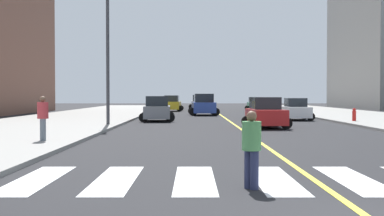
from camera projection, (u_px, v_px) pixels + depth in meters
The scene contains 14 objects.
sidewalk_kerb_west at pixel (21, 129), 27.41m from camera, with size 10.00×120.00×0.15m, color gray.
crosswalk_paint at pixel (315, 180), 11.38m from camera, with size 13.50×4.00×0.01m.
lane_divider_paint at pixel (222, 115), 47.37m from camera, with size 0.16×80.00×0.01m, color yellow.
car_silver_nearest at pixel (200, 103), 66.77m from camera, with size 2.78×4.38×1.94m.
car_red_second at pixel (267, 113), 29.49m from camera, with size 2.64×4.11×1.80m.
car_green_third at pixel (256, 104), 61.86m from camera, with size 2.42×3.81×1.69m.
car_gray_fourth at pixel (158, 109), 36.85m from camera, with size 2.70×4.22×1.85m.
car_white_fifth at pixel (297, 110), 38.66m from camera, with size 2.38×3.80×1.69m.
car_blue_sixth at pixel (205, 105), 47.85m from camera, with size 2.99×4.67×2.05m.
car_yellow_seventh at pixel (173, 104), 59.60m from camera, with size 2.75×4.29×1.88m.
pedestrian_crossing at pixel (253, 146), 10.26m from camera, with size 0.40×0.40×1.60m.
pedestrian_walking_west at pixel (44, 116), 19.57m from camera, with size 0.43×0.43×1.73m.
fire_hydrant at pixel (355, 115), 34.40m from camera, with size 0.26×0.26×0.89m.
street_lamp at pixel (109, 46), 30.57m from camera, with size 0.44×0.44×8.20m.
Camera 1 is at (-2.76, -7.34, 1.93)m, focal length 46.95 mm.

